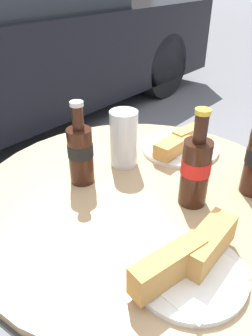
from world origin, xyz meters
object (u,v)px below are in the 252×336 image
(drinking_glass, at_px, (124,141))
(lunch_plate_far, at_px, (180,145))
(cola_bottle_center, at_px, (196,169))
(bistro_table, at_px, (137,242))
(lunch_plate_near, at_px, (190,262))
(cola_bottle_right, at_px, (81,152))

(drinking_glass, height_order, lunch_plate_far, drinking_glass)
(cola_bottle_center, bearing_deg, bistro_table, 111.66)
(cola_bottle_center, bearing_deg, lunch_plate_far, 38.32)
(cola_bottle_center, height_order, drinking_glass, cola_bottle_center)
(bistro_table, height_order, lunch_plate_far, lunch_plate_far)
(cola_bottle_center, height_order, lunch_plate_far, cola_bottle_center)
(drinking_glass, xyz_separation_m, lunch_plate_near, (-0.21, -0.33, -0.04))
(bistro_table, height_order, cola_bottle_right, cola_bottle_right)
(cola_bottle_center, xyz_separation_m, lunch_plate_far, (0.19, 0.15, -0.07))
(bistro_table, bearing_deg, lunch_plate_far, 8.30)
(cola_bottle_right, distance_m, cola_bottle_center, 0.27)
(cola_bottle_right, xyz_separation_m, cola_bottle_center, (0.10, -0.25, 0.01))
(lunch_plate_near, relative_size, lunch_plate_far, 1.06)
(cola_bottle_right, xyz_separation_m, lunch_plate_near, (-0.08, -0.35, -0.06))
(drinking_glass, distance_m, lunch_plate_near, 0.40)
(lunch_plate_far, bearing_deg, cola_bottle_right, 160.93)
(bistro_table, distance_m, cola_bottle_center, 0.28)
(cola_bottle_right, xyz_separation_m, lunch_plate_far, (0.29, -0.10, -0.06))
(cola_bottle_center, distance_m, lunch_plate_far, 0.26)
(lunch_plate_near, height_order, lunch_plate_far, lunch_plate_near)
(cola_bottle_center, xyz_separation_m, drinking_glass, (0.03, 0.23, -0.02))
(cola_bottle_right, distance_m, drinking_glass, 0.13)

